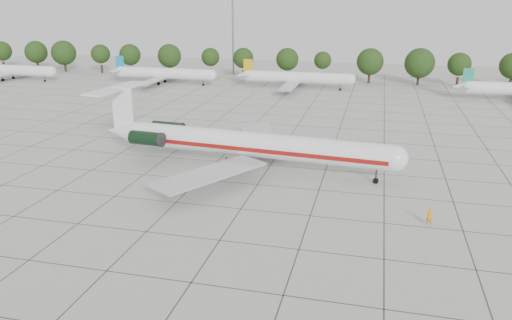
% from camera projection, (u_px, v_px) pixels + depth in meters
% --- Properties ---
extents(ground, '(260.00, 260.00, 0.00)m').
position_uv_depth(ground, '(257.00, 185.00, 64.67)').
color(ground, '#A9A9A2').
rests_on(ground, ground).
extents(apron_joints, '(170.00, 170.00, 0.02)m').
position_uv_depth(apron_joints, '(280.00, 151.00, 78.51)').
color(apron_joints, '#383838').
rests_on(apron_joints, ground).
extents(main_airliner, '(44.67, 34.99, 10.48)m').
position_uv_depth(main_airliner, '(238.00, 143.00, 69.98)').
color(main_airliner, silver).
rests_on(main_airliner, ground).
extents(ground_crew, '(0.71, 0.48, 1.91)m').
position_uv_depth(ground_crew, '(429.00, 217.00, 52.99)').
color(ground_crew, orange).
rests_on(ground_crew, ground).
extents(bg_airliner_a, '(28.24, 27.20, 7.40)m').
position_uv_depth(bg_airliner_a, '(9.00, 70.00, 144.28)').
color(bg_airliner_a, silver).
rests_on(bg_airliner_a, ground).
extents(bg_airliner_b, '(28.24, 27.20, 7.40)m').
position_uv_depth(bg_airliner_b, '(164.00, 74.00, 138.19)').
color(bg_airliner_b, silver).
rests_on(bg_airliner_b, ground).
extents(bg_airliner_c, '(28.24, 27.20, 7.40)m').
position_uv_depth(bg_airliner_c, '(297.00, 78.00, 130.91)').
color(bg_airliner_c, silver).
rests_on(bg_airliner_c, ground).
extents(tree_line, '(249.86, 8.44, 10.22)m').
position_uv_depth(tree_line, '(287.00, 59.00, 143.88)').
color(tree_line, '#332114').
rests_on(tree_line, ground).
extents(floodlight_mast, '(1.60, 1.60, 25.45)m').
position_uv_depth(floodlight_mast, '(233.00, 27.00, 151.89)').
color(floodlight_mast, slate).
rests_on(floodlight_mast, ground).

